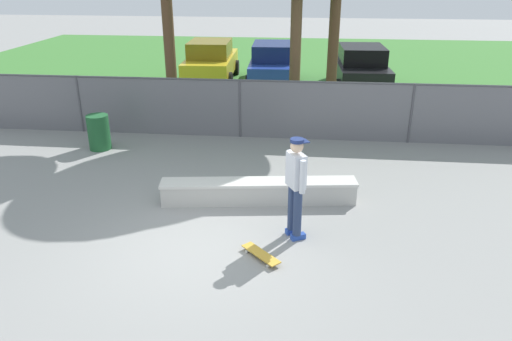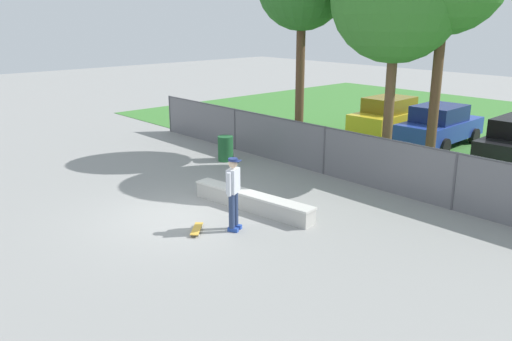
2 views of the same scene
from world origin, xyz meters
name	(u,v)px [view 1 (image 1 of 2)]	position (x,y,z in m)	size (l,w,h in m)	color
ground_plane	(195,246)	(0.00, 0.00, 0.00)	(80.00, 80.00, 0.00)	gray
grass_strip	(269,67)	(0.00, 16.12, 0.01)	(30.42, 20.00, 0.02)	#3D7A33
concrete_ledge	(259,191)	(0.93, 1.79, 0.24)	(3.97, 0.98, 0.47)	#B7B5AD
skateboarder	(296,184)	(1.68, 0.50, 1.03)	(0.40, 0.54, 1.84)	#2647A5
skateboard	(261,254)	(1.16, -0.25, 0.07)	(0.70, 0.71, 0.09)	gold
chainlink_fence	(240,106)	(0.00, 5.82, 0.90)	(18.49, 0.07, 1.63)	#4C4C51
car_yellow	(211,61)	(-2.16, 12.77, 0.84)	(2.15, 4.27, 1.66)	gold
car_blue	(274,64)	(0.46, 12.40, 0.84)	(2.15, 4.27, 1.66)	#233D9E
car_black	(361,67)	(3.84, 12.01, 0.84)	(2.15, 4.27, 1.66)	black
trash_bin	(99,132)	(-3.53, 4.47, 0.46)	(0.56, 0.56, 0.91)	#1E592D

